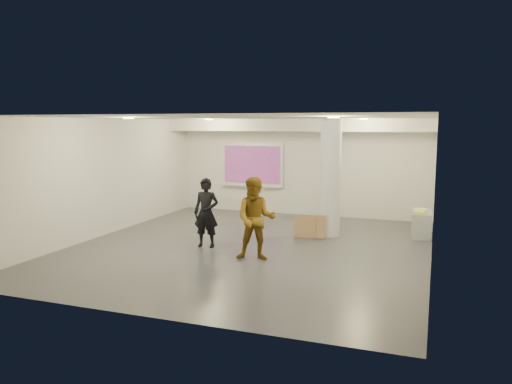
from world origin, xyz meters
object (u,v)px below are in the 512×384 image
at_px(projection_screen, 252,165).
at_px(woman, 206,213).
at_px(credenza, 421,224).
at_px(column, 330,178).
at_px(man, 256,219).

xyz_separation_m(projection_screen, woman, (0.63, -4.77, -0.72)).
xyz_separation_m(credenza, woman, (-4.69, -2.89, 0.48)).
height_order(credenza, woman, woman).
height_order(column, projection_screen, column).
bearing_deg(woman, credenza, 25.66).
distance_m(column, woman, 3.33).
xyz_separation_m(projection_screen, man, (2.09, -5.42, -0.65)).
relative_size(credenza, man, 0.63).
bearing_deg(credenza, projection_screen, 157.33).
xyz_separation_m(credenza, man, (-3.23, -3.53, 0.56)).
height_order(column, woman, column).
bearing_deg(column, woman, -139.45).
bearing_deg(man, woman, 141.43).
height_order(woman, man, man).
xyz_separation_m(column, man, (-1.01, -2.76, -0.62)).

